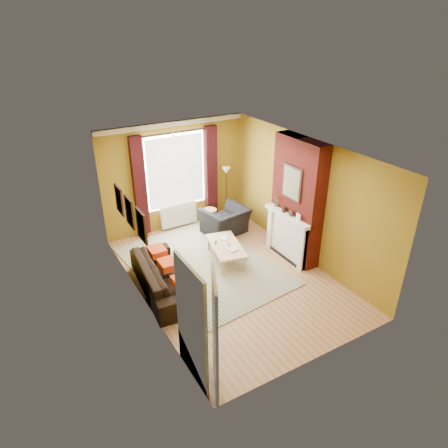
{
  "coord_description": "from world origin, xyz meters",
  "views": [
    {
      "loc": [
        -3.71,
        -6.17,
        4.96
      ],
      "look_at": [
        0.0,
        0.25,
        1.15
      ],
      "focal_mm": 32.0,
      "sensor_mm": 36.0,
      "label": 1
    }
  ],
  "objects_px": {
    "floor_lamp": "(226,179)",
    "armchair": "(225,221)",
    "sofa": "(163,276)",
    "coffee_table": "(226,247)",
    "wicker_stool": "(210,217)"
  },
  "relations": [
    {
      "from": "floor_lamp",
      "to": "armchair",
      "type": "bearing_deg",
      "value": -121.68
    },
    {
      "from": "sofa",
      "to": "coffee_table",
      "type": "xyz_separation_m",
      "value": [
        1.65,
        0.31,
        0.05
      ]
    },
    {
      "from": "armchair",
      "to": "coffee_table",
      "type": "distance_m",
      "value": 1.36
    },
    {
      "from": "sofa",
      "to": "floor_lamp",
      "type": "distance_m",
      "value": 3.58
    },
    {
      "from": "armchair",
      "to": "coffee_table",
      "type": "relative_size",
      "value": 0.78
    },
    {
      "from": "armchair",
      "to": "floor_lamp",
      "type": "distance_m",
      "value": 1.15
    },
    {
      "from": "coffee_table",
      "to": "wicker_stool",
      "type": "xyz_separation_m",
      "value": [
        0.54,
        1.78,
        -0.14
      ]
    },
    {
      "from": "wicker_stool",
      "to": "floor_lamp",
      "type": "bearing_deg",
      "value": 6.54
    },
    {
      "from": "sofa",
      "to": "floor_lamp",
      "type": "relative_size",
      "value": 1.46
    },
    {
      "from": "wicker_stool",
      "to": "floor_lamp",
      "type": "relative_size",
      "value": 0.32
    },
    {
      "from": "coffee_table",
      "to": "floor_lamp",
      "type": "height_order",
      "value": "floor_lamp"
    },
    {
      "from": "coffee_table",
      "to": "wicker_stool",
      "type": "bearing_deg",
      "value": 85.74
    },
    {
      "from": "sofa",
      "to": "wicker_stool",
      "type": "xyz_separation_m",
      "value": [
        2.19,
        2.09,
        -0.09
      ]
    },
    {
      "from": "armchair",
      "to": "coffee_table",
      "type": "height_order",
      "value": "armchair"
    },
    {
      "from": "armchair",
      "to": "wicker_stool",
      "type": "distance_m",
      "value": 0.62
    }
  ]
}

